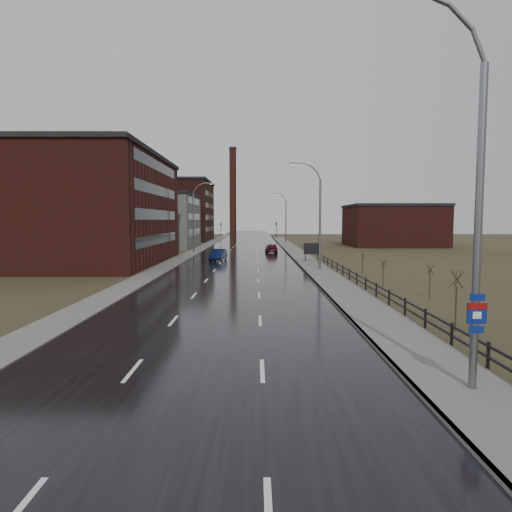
{
  "coord_description": "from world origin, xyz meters",
  "views": [
    {
      "loc": [
        2.07,
        -11.79,
        5.4
      ],
      "look_at": [
        2.08,
        18.27,
        3.0
      ],
      "focal_mm": 32.0,
      "sensor_mm": 36.0,
      "label": 1
    }
  ],
  "objects_px": {
    "streetlight_main": "(469,198)",
    "billboard": "(311,249)",
    "car_near": "(218,255)",
    "car_far": "(271,249)"
  },
  "relations": [
    {
      "from": "billboard",
      "to": "car_near",
      "type": "xyz_separation_m",
      "value": [
        -11.94,
        2.11,
        -0.91
      ]
    },
    {
      "from": "billboard",
      "to": "car_far",
      "type": "xyz_separation_m",
      "value": [
        -4.52,
        15.68,
        -0.9
      ]
    },
    {
      "from": "billboard",
      "to": "streetlight_main",
      "type": "bearing_deg",
      "value": -90.83
    },
    {
      "from": "streetlight_main",
      "to": "car_far",
      "type": "distance_m",
      "value": 59.55
    },
    {
      "from": "streetlight_main",
      "to": "billboard",
      "type": "distance_m",
      "value": 43.73
    },
    {
      "from": "billboard",
      "to": "car_far",
      "type": "bearing_deg",
      "value": 106.07
    },
    {
      "from": "streetlight_main",
      "to": "billboard",
      "type": "xyz_separation_m",
      "value": [
        0.63,
        43.51,
        -4.39
      ]
    },
    {
      "from": "billboard",
      "to": "car_far",
      "type": "relative_size",
      "value": 0.55
    },
    {
      "from": "streetlight_main",
      "to": "billboard",
      "type": "bearing_deg",
      "value": 89.17
    },
    {
      "from": "car_near",
      "to": "car_far",
      "type": "bearing_deg",
      "value": 68.07
    }
  ]
}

